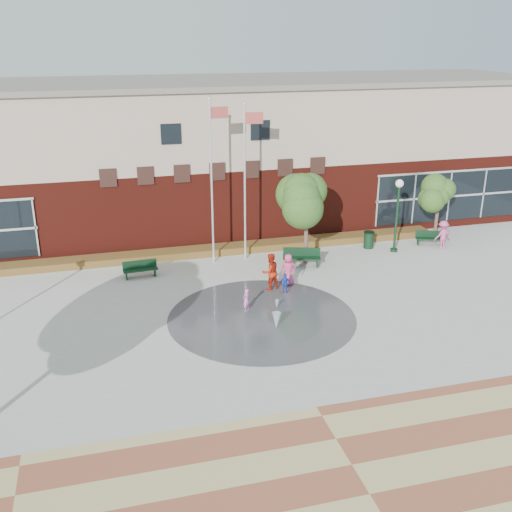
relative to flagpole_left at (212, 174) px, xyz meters
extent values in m
plane|color=#666056|center=(0.70, -10.30, -4.95)|extent=(120.00, 120.00, 0.00)
cube|color=#A8A8A0|center=(0.70, -6.30, -4.95)|extent=(46.00, 18.00, 0.01)
cube|color=#974F35|center=(0.70, -17.30, -4.95)|extent=(46.00, 6.00, 0.01)
cylinder|color=#383A3D|center=(0.70, -7.30, -4.95)|extent=(8.40, 8.40, 0.01)
cube|color=#53140D|center=(0.70, 7.20, -2.70)|extent=(44.00, 10.00, 4.50)
cube|color=tan|center=(0.70, 7.20, 1.80)|extent=(44.00, 10.00, 4.50)
cube|color=slate|center=(0.70, 7.20, 4.10)|extent=(44.40, 10.40, 0.30)
cube|color=black|center=(15.70, 2.18, -2.84)|extent=(10.00, 0.12, 3.19)
cube|color=black|center=(-1.80, 2.18, 1.84)|extent=(1.10, 0.10, 1.10)
cube|color=black|center=(3.20, 2.18, 1.84)|extent=(1.10, 0.10, 1.10)
cube|color=#A32E1B|center=(0.70, 1.30, -4.95)|extent=(26.00, 1.20, 0.40)
cylinder|color=white|center=(-0.05, 0.00, -0.57)|extent=(0.11, 0.11, 8.76)
sphere|color=white|center=(-0.05, 0.00, 3.86)|extent=(0.17, 0.17, 0.17)
cube|color=#A93E36|center=(0.43, 0.02, 3.16)|extent=(0.96, 0.08, 0.59)
cylinder|color=white|center=(1.77, 0.07, -0.73)|extent=(0.11, 0.11, 8.44)
sphere|color=white|center=(1.77, 0.07, 3.54)|extent=(0.17, 0.17, 0.17)
cube|color=#A93E36|center=(2.25, -0.03, 2.83)|extent=(0.96, 0.22, 0.59)
cylinder|color=black|center=(10.38, -1.04, -3.03)|extent=(0.14, 0.14, 3.84)
cylinder|color=black|center=(10.38, -1.04, -4.86)|extent=(0.41, 0.41, 0.18)
sphere|color=silver|center=(10.38, -1.04, -0.91)|extent=(0.45, 0.45, 0.45)
cube|color=black|center=(-4.13, -1.19, -4.51)|extent=(1.79, 0.60, 0.06)
cube|color=black|center=(-4.14, -0.97, -4.29)|extent=(1.76, 0.16, 0.44)
cube|color=black|center=(4.43, -1.91, -4.45)|extent=(2.10, 1.11, 0.07)
cube|color=black|center=(4.50, -1.67, -4.19)|extent=(1.95, 0.63, 0.51)
cube|color=black|center=(12.96, -0.59, -4.53)|extent=(1.74, 0.97, 0.06)
cube|color=black|center=(13.02, -0.39, -4.32)|extent=(1.61, 0.57, 0.42)
cylinder|color=black|center=(9.20, -0.11, -4.47)|extent=(0.58, 0.58, 0.97)
cylinder|color=black|center=(9.20, -0.11, -3.97)|extent=(0.62, 0.62, 0.06)
cylinder|color=#4E392E|center=(4.80, -1.47, -3.44)|extent=(0.21, 0.21, 3.03)
cylinder|color=#4E392E|center=(13.83, 0.34, -3.79)|extent=(0.20, 0.20, 2.32)
cone|color=white|center=(1.01, -8.50, -4.95)|extent=(0.38, 0.38, 0.74)
cone|color=white|center=(1.61, -6.59, -4.95)|extent=(0.19, 0.19, 0.42)
imported|color=#EC62C4|center=(0.21, -6.41, -4.41)|extent=(0.47, 0.45, 1.08)
imported|color=#AB200E|center=(1.93, -4.38, -4.01)|extent=(1.08, 0.93, 1.89)
imported|color=#CE3C6C|center=(2.97, -4.05, -4.13)|extent=(0.92, 0.73, 1.64)
imported|color=#183AA8|center=(2.50, -5.06, -4.43)|extent=(0.66, 0.51, 1.05)
imported|color=#C94C86|center=(13.32, -1.28, -4.10)|extent=(1.20, 0.84, 1.70)
camera|label=1|loc=(-5.74, -30.43, 7.12)|focal=42.00mm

